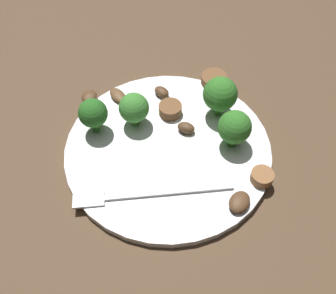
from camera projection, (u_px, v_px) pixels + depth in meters
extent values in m
plane|color=#4C3826|center=(168.00, 152.00, 0.49)|extent=(1.40, 1.40, 0.00)
cylinder|color=white|center=(168.00, 150.00, 0.49)|extent=(0.25, 0.25, 0.01)
cube|color=silver|center=(169.00, 192.00, 0.44)|extent=(0.14, 0.02, 0.00)
cube|color=silver|center=(89.00, 200.00, 0.44)|extent=(0.04, 0.02, 0.00)
cylinder|color=#296420|center=(95.00, 124.00, 0.49)|extent=(0.01, 0.01, 0.02)
sphere|color=#235B1E|center=(93.00, 113.00, 0.48)|extent=(0.04, 0.04, 0.04)
cylinder|color=#408630|center=(135.00, 118.00, 0.50)|extent=(0.01, 0.01, 0.02)
sphere|color=#387A2D|center=(134.00, 108.00, 0.48)|extent=(0.04, 0.04, 0.04)
cylinder|color=#347525|center=(232.00, 138.00, 0.48)|extent=(0.01, 0.01, 0.02)
sphere|color=#2D6B23|center=(235.00, 127.00, 0.46)|extent=(0.04, 0.04, 0.04)
cylinder|color=#347525|center=(218.00, 107.00, 0.51)|extent=(0.01, 0.01, 0.02)
sphere|color=#2D6B23|center=(220.00, 94.00, 0.49)|extent=(0.04, 0.04, 0.04)
cylinder|color=brown|center=(170.00, 109.00, 0.51)|extent=(0.04, 0.04, 0.01)
cylinder|color=brown|center=(214.00, 79.00, 0.55)|extent=(0.04, 0.04, 0.01)
cylinder|color=brown|center=(262.00, 177.00, 0.45)|extent=(0.03, 0.03, 0.01)
ellipsoid|color=#4C331E|center=(186.00, 128.00, 0.49)|extent=(0.03, 0.03, 0.01)
ellipsoid|color=brown|center=(118.00, 96.00, 0.53)|extent=(0.03, 0.04, 0.01)
ellipsoid|color=#4C331E|center=(89.00, 97.00, 0.53)|extent=(0.03, 0.03, 0.01)
ellipsoid|color=#4C331E|center=(239.00, 202.00, 0.43)|extent=(0.04, 0.04, 0.01)
ellipsoid|color=#4C331E|center=(162.00, 92.00, 0.53)|extent=(0.02, 0.03, 0.01)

